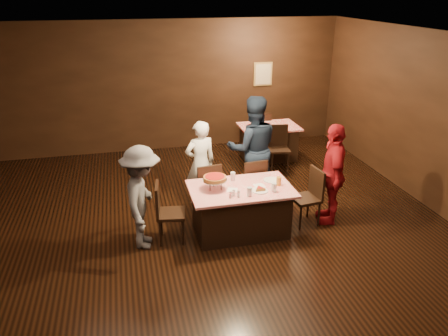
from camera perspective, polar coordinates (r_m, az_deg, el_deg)
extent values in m
plane|color=black|center=(6.38, -0.41, -12.31)|extent=(10.00, 10.00, 0.00)
cube|color=silver|center=(5.27, -0.51, 15.48)|extent=(8.00, 10.00, 0.04)
cube|color=black|center=(10.39, -6.79, 10.53)|extent=(8.00, 0.04, 3.00)
cube|color=tan|center=(10.80, 5.10, 12.13)|extent=(0.46, 0.03, 0.56)
cube|color=beige|center=(10.77, 5.14, 12.11)|extent=(0.38, 0.01, 0.48)
cube|color=red|center=(6.95, 2.16, -5.47)|extent=(1.60, 1.00, 0.77)
cube|color=red|center=(9.97, 5.80, 3.39)|extent=(1.30, 0.90, 0.77)
cube|color=black|center=(7.48, -2.32, -2.56)|extent=(0.47, 0.47, 0.95)
cube|color=black|center=(7.65, 3.57, -1.96)|extent=(0.46, 0.46, 0.95)
cube|color=black|center=(6.72, -6.95, -5.79)|extent=(0.47, 0.47, 0.95)
cube|color=black|center=(7.25, 10.60, -3.80)|extent=(0.47, 0.47, 0.95)
cube|color=black|center=(9.32, 7.21, 2.52)|extent=(0.48, 0.48, 0.95)
cube|color=black|center=(10.48, 4.76, 4.91)|extent=(0.46, 0.46, 0.95)
imported|color=white|center=(7.70, -3.09, 0.64)|extent=(0.63, 0.48, 1.55)
imported|color=black|center=(7.85, 3.77, 2.54)|extent=(1.01, 0.82, 1.93)
imported|color=#5D5C61|center=(6.52, -10.64, -3.84)|extent=(0.77, 1.12, 1.59)
imported|color=maroon|center=(7.28, 13.98, -0.76)|extent=(0.72, 1.07, 1.69)
cylinder|color=black|center=(6.79, -1.38, -1.84)|extent=(0.01, 0.01, 0.15)
cylinder|color=black|center=(6.64, -1.83, -2.43)|extent=(0.01, 0.01, 0.15)
cylinder|color=black|center=(6.67, -0.38, -2.29)|extent=(0.01, 0.01, 0.15)
cylinder|color=silver|center=(6.66, -1.20, -1.56)|extent=(0.38, 0.38, 0.01)
cylinder|color=#B27233|center=(6.65, -1.20, -1.32)|extent=(0.35, 0.35, 0.05)
cylinder|color=#A5140C|center=(6.64, -1.20, -1.09)|extent=(0.30, 0.30, 0.01)
cylinder|color=white|center=(6.68, 4.69, -2.96)|extent=(0.25, 0.25, 0.01)
cylinder|color=#B27233|center=(6.67, 4.70, -2.75)|extent=(0.18, 0.18, 0.04)
cylinder|color=#A5140C|center=(6.66, 4.71, -2.57)|extent=(0.14, 0.14, 0.01)
cylinder|color=white|center=(7.05, 6.20, -1.58)|extent=(0.25, 0.25, 0.01)
cylinder|color=silver|center=(6.50, 3.35, -3.09)|extent=(0.08, 0.08, 0.14)
cylinder|color=silver|center=(6.66, 6.54, -2.55)|extent=(0.08, 0.08, 0.14)
cylinder|color=#BF7F26|center=(6.87, 7.16, -1.73)|extent=(0.08, 0.08, 0.14)
cylinder|color=silver|center=(6.99, 1.17, -1.10)|extent=(0.08, 0.08, 0.14)
cylinder|color=silver|center=(6.49, 1.27, -3.35)|extent=(0.04, 0.04, 0.08)
cylinder|color=silver|center=(6.48, 1.28, -3.00)|extent=(0.05, 0.05, 0.02)
cylinder|color=silver|center=(6.47, 1.90, -3.49)|extent=(0.04, 0.04, 0.08)
cylinder|color=silver|center=(6.45, 1.91, -3.13)|extent=(0.05, 0.05, 0.02)
cylinder|color=silver|center=(6.44, 0.87, -3.60)|extent=(0.04, 0.04, 0.08)
cylinder|color=silver|center=(6.42, 0.87, -3.24)|extent=(0.05, 0.05, 0.02)
cube|color=white|center=(6.85, 4.63, -2.32)|extent=(0.19, 0.19, 0.01)
cube|color=white|center=(6.69, 1.09, -2.88)|extent=(0.21, 0.21, 0.01)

